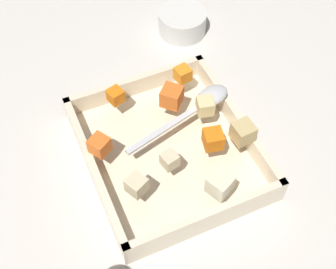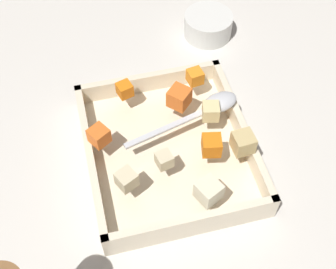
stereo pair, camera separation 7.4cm
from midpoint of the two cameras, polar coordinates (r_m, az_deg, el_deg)
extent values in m
plane|color=beige|center=(0.79, 3.27, -3.26)|extent=(4.00, 4.00, 0.00)
cube|color=beige|center=(0.79, 2.69, -2.58)|extent=(0.31, 0.27, 0.01)
cube|color=beige|center=(0.76, -6.87, -3.46)|extent=(0.31, 0.01, 0.04)
cube|color=beige|center=(0.80, 11.81, 0.43)|extent=(0.31, 0.01, 0.04)
cube|color=beige|center=(0.86, 0.06, 6.47)|extent=(0.01, 0.27, 0.04)
cube|color=beige|center=(0.70, 6.14, -11.24)|extent=(0.01, 0.27, 0.04)
cube|color=orange|center=(0.73, 8.39, -1.54)|extent=(0.04, 0.04, 0.03)
cube|color=orange|center=(0.79, 4.12, 4.50)|extent=(0.05, 0.05, 0.03)
cube|color=orange|center=(0.80, -2.82, 5.49)|extent=(0.03, 0.03, 0.02)
cube|color=orange|center=(0.83, 6.00, 7.08)|extent=(0.03, 0.03, 0.03)
cube|color=orange|center=(0.74, -5.83, -0.35)|extent=(0.04, 0.04, 0.03)
cube|color=#E0CC89|center=(0.78, 8.12, 2.73)|extent=(0.03, 0.03, 0.03)
cube|color=tan|center=(0.74, 12.25, -1.19)|extent=(0.04, 0.04, 0.03)
cube|color=beige|center=(0.69, 8.25, -7.26)|extent=(0.04, 0.04, 0.03)
cube|color=beige|center=(0.69, -2.17, -5.88)|extent=(0.04, 0.04, 0.03)
cube|color=beige|center=(0.71, 2.51, -3.39)|extent=(0.03, 0.03, 0.02)
ellipsoid|color=silver|center=(0.80, 9.18, 3.86)|extent=(0.06, 0.07, 0.02)
cube|color=silver|center=(0.76, 2.44, 0.53)|extent=(0.05, 0.15, 0.01)
cylinder|color=silver|center=(1.00, 7.24, 13.33)|extent=(0.10, 0.10, 0.05)
camera|label=1|loc=(0.04, -87.13, 3.92)|focal=48.61mm
camera|label=2|loc=(0.04, 92.87, -3.92)|focal=48.61mm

